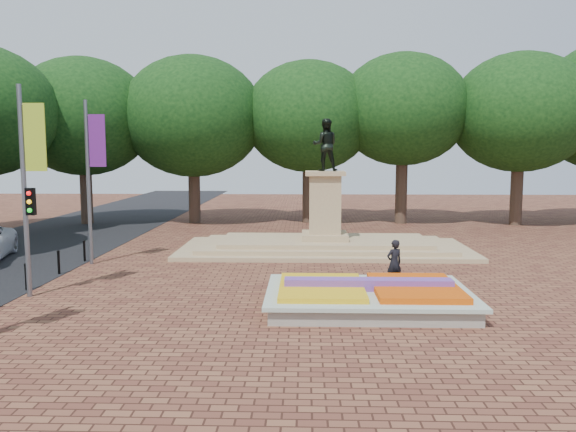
% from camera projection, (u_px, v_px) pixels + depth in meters
% --- Properties ---
extents(ground, '(90.00, 90.00, 0.00)m').
position_uv_depth(ground, '(332.00, 291.00, 19.52)').
color(ground, brown).
rests_on(ground, ground).
extents(flower_bed, '(6.30, 4.30, 0.91)m').
position_uv_depth(flower_bed, '(369.00, 296.00, 17.46)').
color(flower_bed, gray).
rests_on(flower_bed, ground).
extents(monument, '(14.00, 6.00, 6.40)m').
position_uv_depth(monument, '(325.00, 233.00, 27.36)').
color(monument, tan).
rests_on(monument, ground).
extents(tree_row_back, '(44.80, 8.80, 10.43)m').
position_uv_depth(tree_row_back, '(356.00, 123.00, 36.56)').
color(tree_row_back, '#3A2B1F').
rests_on(tree_row_back, ground).
extents(banner_poles, '(0.88, 11.17, 7.00)m').
position_uv_depth(banner_poles, '(23.00, 182.00, 18.07)').
color(banner_poles, slate).
rests_on(banner_poles, ground).
extents(bollard_row, '(0.12, 13.12, 0.98)m').
position_uv_depth(bollard_row, '(6.00, 285.00, 18.28)').
color(bollard_row, black).
rests_on(bollard_row, ground).
extents(pedestrian, '(0.73, 0.63, 1.70)m').
position_uv_depth(pedestrian, '(394.00, 263.00, 20.20)').
color(pedestrian, black).
rests_on(pedestrian, ground).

